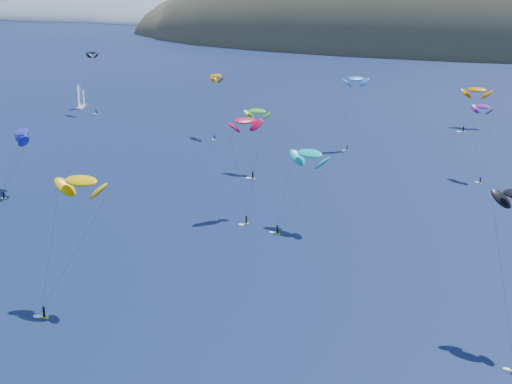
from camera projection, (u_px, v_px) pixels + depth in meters
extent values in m
ellipsoid|color=#3D3526|center=(484.00, 58.00, 576.29)|extent=(600.00, 300.00, 210.00)
ellipsoid|color=#3D3526|center=(306.00, 42.00, 656.72)|extent=(340.00, 240.00, 120.00)
ellipsoid|color=slate|center=(95.00, 20.00, 924.72)|extent=(400.00, 240.00, 60.00)
ellipsoid|color=slate|center=(177.00, 23.00, 840.42)|extent=(240.00, 180.00, 44.00)
cube|color=white|center=(81.00, 107.00, 288.21)|extent=(4.14, 7.67, 0.89)
cylinder|color=white|center=(81.00, 94.00, 287.14)|extent=(0.14, 0.14, 10.39)
cube|color=#ABEB1A|center=(215.00, 140.00, 232.61)|extent=(1.30, 1.12, 0.07)
cylinder|color=black|center=(215.00, 137.00, 232.37)|extent=(0.31, 0.31, 1.43)
sphere|color=#8C6047|center=(215.00, 135.00, 232.13)|extent=(0.24, 0.24, 0.24)
ellipsoid|color=orange|center=(217.00, 76.00, 233.90)|extent=(8.04, 7.29, 4.16)
cube|color=#ABEB1A|center=(44.00, 318.00, 111.86)|extent=(1.54, 0.45, 0.08)
cylinder|color=black|center=(44.00, 312.00, 111.58)|extent=(0.36, 0.36, 1.64)
sphere|color=#8C6047|center=(43.00, 306.00, 111.30)|extent=(0.28, 0.28, 0.28)
ellipsoid|color=#E9AC04|center=(81.00, 181.00, 112.44)|extent=(8.96, 4.18, 5.00)
cube|color=#ABEB1A|center=(253.00, 179.00, 188.45)|extent=(1.61, 0.59, 0.09)
cylinder|color=black|center=(253.00, 175.00, 188.16)|extent=(0.37, 0.37, 1.69)
sphere|color=#8C6047|center=(253.00, 171.00, 187.88)|extent=(0.28, 0.28, 0.28)
ellipsoid|color=#46BC1D|center=(257.00, 111.00, 191.89)|extent=(7.89, 4.17, 4.25)
cube|color=#ABEB1A|center=(347.00, 150.00, 218.97)|extent=(1.21, 1.02, 0.07)
cylinder|color=black|center=(347.00, 148.00, 218.74)|extent=(0.29, 0.29, 1.32)
sphere|color=#8C6047|center=(347.00, 145.00, 218.52)|extent=(0.22, 0.22, 0.22)
ellipsoid|color=blue|center=(356.00, 79.00, 216.26)|extent=(8.73, 7.78, 4.50)
cube|color=#ABEB1A|center=(277.00, 234.00, 148.28)|extent=(1.58, 0.98, 0.08)
cylinder|color=black|center=(277.00, 229.00, 148.00)|extent=(0.36, 0.36, 1.63)
sphere|color=#8C6047|center=(277.00, 225.00, 147.73)|extent=(0.27, 0.27, 0.27)
ellipsoid|color=#0BABA6|center=(310.00, 153.00, 148.85)|extent=(10.62, 7.78, 5.38)
cube|color=#ABEB1A|center=(480.00, 183.00, 184.26)|extent=(1.25, 1.06, 0.07)
cylinder|color=black|center=(480.00, 180.00, 184.03)|extent=(0.30, 0.30, 1.36)
sphere|color=#8C6047|center=(481.00, 177.00, 183.80)|extent=(0.23, 0.23, 0.23)
ellipsoid|color=#661893|center=(483.00, 106.00, 185.64)|extent=(7.21, 6.47, 3.73)
cube|color=#ABEB1A|center=(246.00, 224.00, 154.23)|extent=(1.21, 1.38, 0.08)
cylinder|color=black|center=(246.00, 220.00, 153.96)|extent=(0.34, 0.34, 1.53)
sphere|color=#8C6047|center=(246.00, 216.00, 153.70)|extent=(0.26, 0.26, 0.26)
ellipsoid|color=#BA0B37|center=(245.00, 121.00, 155.06)|extent=(7.93, 8.65, 4.50)
cube|color=#ABEB1A|center=(4.00, 200.00, 170.66)|extent=(1.47, 1.49, 0.09)
cylinder|color=black|center=(4.00, 196.00, 170.37)|extent=(0.38, 0.38, 1.74)
sphere|color=#8C6047|center=(3.00, 192.00, 170.07)|extent=(0.29, 0.29, 0.29)
ellipsoid|color=#1A1D96|center=(22.00, 132.00, 174.58)|extent=(10.91, 10.97, 5.89)
cube|color=#ABEB1A|center=(463.00, 132.00, 244.64)|extent=(1.65, 0.51, 0.09)
cylinder|color=black|center=(463.00, 129.00, 244.34)|extent=(0.38, 0.38, 1.75)
sphere|color=#8C6047|center=(464.00, 126.00, 244.05)|extent=(0.29, 0.29, 0.29)
ellipsoid|color=#CC6300|center=(477.00, 90.00, 249.82)|extent=(10.20, 4.90, 5.64)
cube|color=#ABEB1A|center=(96.00, 114.00, 276.23)|extent=(1.42, 0.85, 0.08)
cylinder|color=black|center=(96.00, 112.00, 275.98)|extent=(0.32, 0.32, 1.47)
sphere|color=#8C6047|center=(96.00, 110.00, 275.73)|extent=(0.25, 0.25, 0.25)
ellipsoid|color=black|center=(92.00, 53.00, 272.06)|extent=(7.44, 5.31, 3.78)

